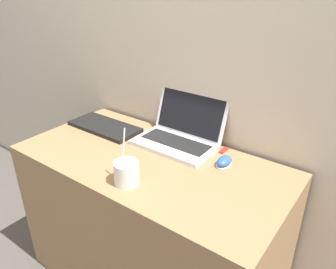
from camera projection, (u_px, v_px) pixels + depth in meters
name	position (u px, v px, depth m)	size (l,w,h in m)	color
wall_back	(195.00, 29.00, 1.46)	(7.00, 0.04, 2.50)	beige
desk	(151.00, 224.00, 1.60)	(1.22, 0.60, 0.74)	#936D47
laptop	(180.00, 133.00, 1.56)	(0.38, 0.29, 0.23)	silver
drink_cup	(127.00, 172.00, 1.26)	(0.10, 0.10, 0.23)	silver
computer_mouse	(224.00, 162.00, 1.39)	(0.06, 0.09, 0.04)	white
external_keyboard	(105.00, 127.00, 1.72)	(0.39, 0.18, 0.02)	black
usb_stick	(224.00, 150.00, 1.50)	(0.02, 0.06, 0.01)	#B2261E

